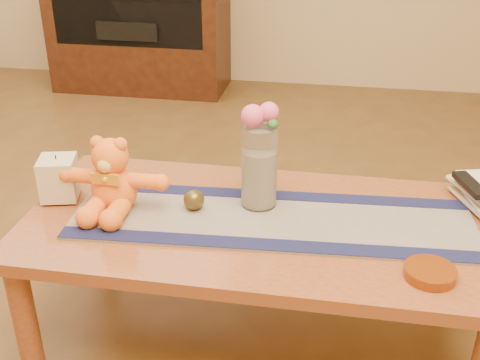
% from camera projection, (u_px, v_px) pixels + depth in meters
% --- Properties ---
extents(floor, '(5.50, 5.50, 0.00)m').
position_uv_depth(floor, '(255.00, 335.00, 1.99)').
color(floor, brown).
rests_on(floor, ground).
extents(coffee_table_top, '(1.40, 0.70, 0.04)m').
position_uv_depth(coffee_table_top, '(256.00, 225.00, 1.79)').
color(coffee_table_top, brown).
rests_on(coffee_table_top, floor).
extents(table_leg_fl, '(0.07, 0.07, 0.41)m').
position_uv_depth(table_leg_fl, '(25.00, 322.00, 1.74)').
color(table_leg_fl, brown).
rests_on(table_leg_fl, floor).
extents(table_leg_bl, '(0.07, 0.07, 0.41)m').
position_uv_depth(table_leg_bl, '(100.00, 221.00, 2.25)').
color(table_leg_bl, brown).
rests_on(table_leg_bl, floor).
extents(table_leg_br, '(0.07, 0.07, 0.41)m').
position_uv_depth(table_leg_br, '(450.00, 254.00, 2.05)').
color(table_leg_br, brown).
rests_on(table_leg_br, floor).
extents(persian_runner, '(1.22, 0.42, 0.01)m').
position_uv_depth(persian_runner, '(272.00, 219.00, 1.78)').
color(persian_runner, '#1D1B4B').
rests_on(persian_runner, coffee_table_top).
extents(runner_border_near, '(1.20, 0.13, 0.00)m').
position_uv_depth(runner_border_near, '(268.00, 244.00, 1.65)').
color(runner_border_near, '#15173F').
rests_on(runner_border_near, persian_runner).
extents(runner_border_far, '(1.20, 0.13, 0.00)m').
position_uv_depth(runner_border_far, '(275.00, 195.00, 1.91)').
color(runner_border_far, '#15173F').
rests_on(runner_border_far, persian_runner).
extents(teddy_bear, '(0.33, 0.27, 0.22)m').
position_uv_depth(teddy_bear, '(113.00, 174.00, 1.79)').
color(teddy_bear, orange).
rests_on(teddy_bear, persian_runner).
extents(pillar_candle, '(0.13, 0.13, 0.13)m').
position_uv_depth(pillar_candle, '(59.00, 178.00, 1.87)').
color(pillar_candle, beige).
rests_on(pillar_candle, persian_runner).
extents(candle_wick, '(0.00, 0.00, 0.01)m').
position_uv_depth(candle_wick, '(56.00, 157.00, 1.84)').
color(candle_wick, black).
rests_on(candle_wick, pillar_candle).
extents(glass_vase, '(0.11, 0.11, 0.26)m').
position_uv_depth(glass_vase, '(259.00, 166.00, 1.80)').
color(glass_vase, silver).
rests_on(glass_vase, persian_runner).
extents(potpourri_fill, '(0.09, 0.09, 0.18)m').
position_uv_depth(potpourri_fill, '(259.00, 178.00, 1.81)').
color(potpourri_fill, beige).
rests_on(potpourri_fill, glass_vase).
extents(rose_left, '(0.07, 0.07, 0.07)m').
position_uv_depth(rose_left, '(253.00, 116.00, 1.72)').
color(rose_left, '#E8527F').
rests_on(rose_left, glass_vase).
extents(rose_right, '(0.06, 0.06, 0.06)m').
position_uv_depth(rose_right, '(269.00, 112.00, 1.72)').
color(rose_right, '#E8527F').
rests_on(rose_right, glass_vase).
extents(blue_flower_back, '(0.04, 0.04, 0.04)m').
position_uv_depth(blue_flower_back, '(265.00, 114.00, 1.75)').
color(blue_flower_back, '#4F55AB').
rests_on(blue_flower_back, glass_vase).
extents(blue_flower_side, '(0.04, 0.04, 0.04)m').
position_uv_depth(blue_flower_side, '(251.00, 117.00, 1.75)').
color(blue_flower_side, '#4F55AB').
rests_on(blue_flower_side, glass_vase).
extents(leaf_sprig, '(0.03, 0.03, 0.03)m').
position_uv_depth(leaf_sprig, '(273.00, 124.00, 1.71)').
color(leaf_sprig, '#33662D').
rests_on(leaf_sprig, glass_vase).
extents(bronze_ball, '(0.08, 0.08, 0.06)m').
position_uv_depth(bronze_ball, '(194.00, 200.00, 1.81)').
color(bronze_ball, '#50431A').
rests_on(bronze_ball, persian_runner).
extents(book_bottom, '(0.23, 0.27, 0.02)m').
position_uv_depth(book_bottom, '(465.00, 205.00, 1.85)').
color(book_bottom, beige).
rests_on(book_bottom, coffee_table_top).
extents(book_lower, '(0.21, 0.25, 0.02)m').
position_uv_depth(book_lower, '(468.00, 200.00, 1.83)').
color(book_lower, beige).
rests_on(book_lower, book_bottom).
extents(book_upper, '(0.24, 0.27, 0.02)m').
position_uv_depth(book_upper, '(465.00, 194.00, 1.83)').
color(book_upper, beige).
rests_on(book_upper, book_lower).
extents(book_top, '(0.22, 0.26, 0.02)m').
position_uv_depth(book_top, '(470.00, 189.00, 1.82)').
color(book_top, beige).
rests_on(book_top, book_upper).
extents(tv_remote, '(0.09, 0.17, 0.02)m').
position_uv_depth(tv_remote, '(471.00, 185.00, 1.80)').
color(tv_remote, black).
rests_on(tv_remote, book_top).
extents(amber_dish, '(0.16, 0.16, 0.03)m').
position_uv_depth(amber_dish, '(430.00, 273.00, 1.52)').
color(amber_dish, '#BF5914').
rests_on(amber_dish, coffee_table_top).
extents(media_cabinet, '(1.20, 0.50, 1.10)m').
position_uv_depth(media_cabinet, '(138.00, 10.00, 4.10)').
color(media_cabinet, black).
rests_on(media_cabinet, floor).
extents(cabinet_cavity, '(1.02, 0.03, 0.61)m').
position_uv_depth(cabinet_cavity, '(125.00, 0.00, 3.84)').
color(cabinet_cavity, black).
rests_on(cabinet_cavity, media_cabinet).
extents(stereo_lower, '(0.42, 0.28, 0.12)m').
position_uv_depth(stereo_lower, '(133.00, 27.00, 4.03)').
color(stereo_lower, black).
rests_on(stereo_lower, media_cabinet).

